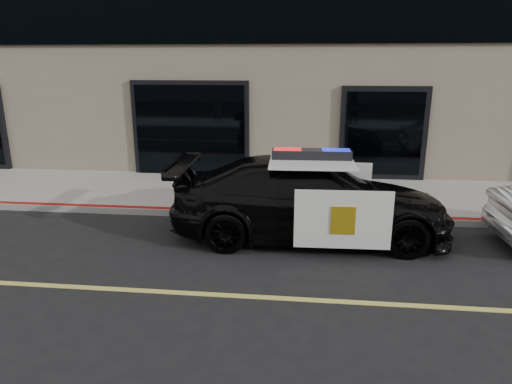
# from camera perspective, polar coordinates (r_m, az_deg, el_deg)

# --- Properties ---
(ground) EXTENTS (120.00, 120.00, 0.00)m
(ground) POSITION_cam_1_polar(r_m,az_deg,el_deg) (7.33, -13.59, -11.95)
(ground) COLOR black
(ground) RESTS_ON ground
(sidewalk_n) EXTENTS (60.00, 3.50, 0.15)m
(sidewalk_n) POSITION_cam_1_polar(r_m,az_deg,el_deg) (12.02, -5.27, -0.05)
(sidewalk_n) COLOR gray
(sidewalk_n) RESTS_ON ground
(police_car) EXTENTS (2.68, 5.56, 1.77)m
(police_car) POSITION_cam_1_polar(r_m,az_deg,el_deg) (9.01, 6.79, -0.80)
(police_car) COLOR black
(police_car) RESTS_ON ground
(fire_hydrant) EXTENTS (0.36, 0.50, 0.80)m
(fire_hydrant) POSITION_cam_1_polar(r_m,az_deg,el_deg) (11.04, -4.02, 0.95)
(fire_hydrant) COLOR beige
(fire_hydrant) RESTS_ON sidewalk_n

